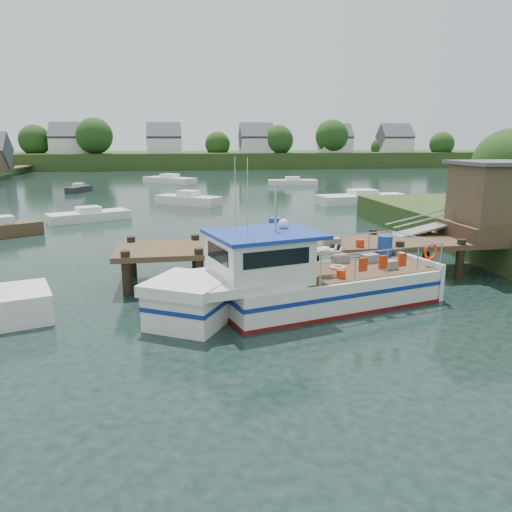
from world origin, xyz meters
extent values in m
plane|color=black|center=(0.00, 0.00, 0.00)|extent=(160.00, 160.00, 0.00)
cylinder|color=#332114|center=(14.00, 6.00, 1.52)|extent=(0.50, 0.50, 3.05)
sphere|color=#224217|center=(14.00, 6.00, 3.96)|extent=(3.90, 3.90, 3.90)
cube|color=#2E421B|center=(0.00, 84.00, 1.40)|extent=(140.00, 24.00, 3.00)
cylinder|color=#332114|center=(-28.00, 79.00, 2.10)|extent=(0.60, 0.60, 4.20)
sphere|color=#224217|center=(-28.00, 79.00, 5.21)|extent=(5.54, 5.54, 5.54)
cylinder|color=#332114|center=(-17.00, 75.00, 2.40)|extent=(0.60, 0.60, 4.80)
sphere|color=#224217|center=(-17.00, 75.00, 5.95)|extent=(6.34, 6.34, 6.34)
cylinder|color=#332114|center=(-6.00, 77.00, 1.50)|extent=(0.60, 0.60, 3.00)
sphere|color=#224217|center=(-6.00, 77.00, 3.72)|extent=(3.96, 3.96, 3.96)
cylinder|color=#332114|center=(5.00, 79.00, 1.80)|extent=(0.60, 0.60, 3.60)
sphere|color=#224217|center=(5.00, 79.00, 4.46)|extent=(4.75, 4.75, 4.75)
cylinder|color=#332114|center=(16.00, 75.00, 2.10)|extent=(0.60, 0.60, 4.20)
sphere|color=#224217|center=(16.00, 75.00, 5.21)|extent=(5.54, 5.54, 5.54)
cylinder|color=#332114|center=(27.00, 77.00, 2.40)|extent=(0.60, 0.60, 4.80)
sphere|color=#224217|center=(27.00, 77.00, 5.95)|extent=(6.34, 6.34, 6.34)
cylinder|color=#332114|center=(38.00, 79.00, 1.50)|extent=(0.60, 0.60, 3.00)
sphere|color=#224217|center=(38.00, 79.00, 3.72)|extent=(3.96, 3.96, 3.96)
cylinder|color=#332114|center=(49.00, 75.00, 1.80)|extent=(0.60, 0.60, 3.60)
sphere|color=#224217|center=(49.00, 75.00, 4.46)|extent=(4.75, 4.75, 4.75)
cube|color=silver|center=(-22.00, 78.00, 4.00)|extent=(6.00, 5.00, 3.00)
cube|color=#47474C|center=(-22.00, 78.00, 5.90)|extent=(6.20, 5.09, 5.09)
cube|color=silver|center=(-5.00, 77.00, 4.00)|extent=(6.00, 5.00, 3.00)
cube|color=#47474C|center=(-5.00, 77.00, 5.90)|extent=(6.20, 5.09, 5.09)
cube|color=silver|center=(12.00, 76.00, 4.00)|extent=(6.00, 5.00, 3.00)
cube|color=#47474C|center=(12.00, 76.00, 5.90)|extent=(6.20, 5.09, 5.09)
cube|color=silver|center=(28.00, 78.00, 4.00)|extent=(6.00, 5.00, 3.00)
cube|color=#47474C|center=(28.00, 78.00, 5.90)|extent=(6.20, 5.09, 5.09)
cube|color=silver|center=(40.00, 77.00, 4.00)|extent=(6.00, 5.00, 3.00)
cube|color=#47474C|center=(40.00, 77.00, 5.90)|extent=(6.20, 5.09, 5.09)
cube|color=#4C3724|center=(-28.00, 64.00, 1.00)|extent=(2.20, 20.00, 0.25)
cube|color=#4C3724|center=(2.00, 0.00, 1.30)|extent=(16.00, 3.00, 0.20)
cylinder|color=black|center=(-5.50, -1.30, 0.65)|extent=(0.32, 0.32, 1.90)
cylinder|color=black|center=(-5.50, 1.30, 0.65)|extent=(0.32, 0.32, 1.90)
cylinder|color=black|center=(-3.00, -1.30, 0.65)|extent=(0.32, 0.32, 1.90)
cylinder|color=black|center=(-3.00, 1.30, 0.65)|extent=(0.32, 0.32, 1.90)
cylinder|color=black|center=(-0.50, -1.30, 0.65)|extent=(0.32, 0.32, 1.90)
cylinder|color=black|center=(-0.50, 1.30, 0.65)|extent=(0.32, 0.32, 1.90)
cylinder|color=black|center=(2.00, -1.30, 0.65)|extent=(0.32, 0.32, 1.90)
cylinder|color=black|center=(2.00, 1.30, 0.65)|extent=(0.32, 0.32, 1.90)
cylinder|color=black|center=(4.50, -1.30, 0.65)|extent=(0.32, 0.32, 1.90)
cylinder|color=black|center=(4.50, 1.30, 0.65)|extent=(0.32, 0.32, 1.90)
cylinder|color=black|center=(7.00, -1.30, 0.65)|extent=(0.32, 0.32, 1.90)
cylinder|color=black|center=(7.00, 1.30, 0.65)|extent=(0.32, 0.32, 1.90)
cylinder|color=black|center=(9.50, 1.30, 0.65)|extent=(0.32, 0.32, 1.90)
cube|color=#4C3724|center=(9.00, 0.00, 1.70)|extent=(3.20, 3.00, 0.60)
cube|color=#4D3D2A|center=(9.00, 0.00, 3.10)|extent=(2.60, 2.60, 2.40)
cube|color=#47474C|center=(9.00, 0.00, 4.40)|extent=(3.00, 3.00, 0.15)
cube|color=#A5A8AD|center=(6.70, 0.90, 1.65)|extent=(3.34, 0.90, 0.79)
cylinder|color=silver|center=(6.70, 0.50, 2.15)|extent=(3.34, 0.05, 0.76)
cylinder|color=silver|center=(6.70, 1.30, 2.15)|extent=(3.34, 0.05, 0.76)
cube|color=slate|center=(1.00, -1.00, 1.56)|extent=(0.60, 0.40, 0.30)
cube|color=slate|center=(2.00, -0.80, 1.56)|extent=(0.60, 0.40, 0.30)
cylinder|color=red|center=(3.00, -1.10, 1.55)|extent=(0.30, 0.30, 0.28)
cylinder|color=navy|center=(0.20, 0.90, 1.84)|extent=(0.56, 0.56, 0.85)
cube|color=silver|center=(1.04, -3.26, 0.54)|extent=(7.51, 4.51, 1.08)
cube|color=silver|center=(-3.49, -4.46, 0.54)|extent=(2.72, 2.72, 1.08)
cube|color=silver|center=(-3.49, -4.46, 1.22)|extent=(2.95, 3.00, 0.33)
cube|color=silver|center=(-2.58, -4.22, 1.19)|extent=(2.49, 3.06, 0.28)
cube|color=navy|center=(1.04, -3.26, 0.67)|extent=(7.61, 4.57, 0.13)
cube|color=navy|center=(-3.49, -4.46, 0.67)|extent=(2.77, 2.77, 0.13)
cube|color=maroon|center=(1.04, -3.26, 0.05)|extent=(7.61, 4.55, 0.13)
cube|color=#4C3724|center=(2.13, -2.97, 1.09)|extent=(5.54, 3.74, 0.04)
cube|color=silver|center=(4.57, -2.33, 0.63)|extent=(0.90, 2.77, 1.26)
cube|color=silver|center=(-1.31, -3.88, 1.78)|extent=(3.16, 3.03, 1.41)
cube|color=black|center=(-1.00, -5.07, 2.06)|extent=(2.00, 0.56, 0.47)
cube|color=black|center=(-1.63, -2.70, 2.06)|extent=(2.00, 0.56, 0.47)
cube|color=black|center=(-2.59, -4.22, 2.06)|extent=(0.47, 1.64, 0.47)
cube|color=navy|center=(-1.13, -3.84, 2.53)|extent=(3.77, 3.44, 0.11)
cylinder|color=silver|center=(-0.77, -3.74, 3.33)|extent=(0.09, 0.09, 1.50)
cylinder|color=silver|center=(-1.74, -4.48, 3.70)|extent=(0.03, 0.03, 2.25)
cylinder|color=silver|center=(-1.98, -3.57, 3.70)|extent=(0.03, 0.03, 2.25)
sphere|color=silver|center=(-0.41, -3.26, 2.72)|extent=(0.41, 0.41, 0.34)
cylinder|color=silver|center=(2.59, -4.19, 1.97)|extent=(4.54, 1.24, 0.04)
cylinder|color=silver|center=(1.93, -1.69, 1.97)|extent=(4.54, 1.24, 0.04)
cylinder|color=silver|center=(4.56, -2.33, 1.97)|extent=(0.70, 2.50, 0.04)
cylinder|color=silver|center=(0.37, -4.78, 1.52)|extent=(0.05, 0.05, 0.89)
cylinder|color=silver|center=(-0.29, -2.27, 1.52)|extent=(0.05, 0.05, 0.89)
cylinder|color=silver|center=(1.55, -4.46, 1.52)|extent=(0.05, 0.05, 0.89)
cylinder|color=silver|center=(0.89, -1.96, 1.52)|extent=(0.05, 0.05, 0.89)
cylinder|color=silver|center=(2.73, -4.15, 1.52)|extent=(0.05, 0.05, 0.89)
cylinder|color=silver|center=(2.07, -1.65, 1.52)|extent=(0.05, 0.05, 0.89)
cylinder|color=silver|center=(3.91, -3.84, 1.52)|extent=(0.05, 0.05, 0.89)
cylinder|color=silver|center=(3.25, -1.34, 1.52)|extent=(0.05, 0.05, 0.89)
cylinder|color=silver|center=(4.86, -3.59, 1.52)|extent=(0.05, 0.05, 0.89)
cylinder|color=silver|center=(4.20, -1.09, 1.52)|extent=(0.05, 0.05, 0.89)
cube|color=slate|center=(3.18, -3.28, 1.25)|extent=(0.64, 0.51, 0.30)
cube|color=slate|center=(2.91, -2.28, 1.25)|extent=(0.64, 0.51, 0.30)
cube|color=slate|center=(1.91, -2.16, 1.25)|extent=(0.59, 0.48, 0.30)
cylinder|color=navy|center=(3.72, -1.68, 1.50)|extent=(0.64, 0.64, 0.82)
cylinder|color=red|center=(1.26, -4.08, 1.23)|extent=(0.34, 0.34, 0.28)
torus|color=#BFB28C|center=(1.54, -2.94, 1.14)|extent=(0.64, 0.64, 0.11)
torus|color=red|center=(4.78, -3.05, 1.59)|extent=(0.59, 0.24, 0.58)
cube|color=red|center=(1.83, -4.41, 1.59)|extent=(0.28, 0.16, 0.42)
cube|color=red|center=(2.55, -4.22, 1.59)|extent=(0.28, 0.16, 0.42)
cube|color=red|center=(3.28, -4.03, 1.59)|extent=(0.28, 0.16, 0.42)
imported|color=silver|center=(0.57, -3.68, 1.90)|extent=(0.53, 0.68, 1.65)
cube|color=#4C3724|center=(-13.24, 10.97, 0.37)|extent=(4.10, 3.34, 0.74)
cube|color=silver|center=(-13.24, 10.97, 0.93)|extent=(1.47, 1.42, 0.47)
cube|color=silver|center=(10.42, 40.23, 0.31)|extent=(5.94, 2.48, 0.62)
cube|color=silver|center=(10.42, 40.23, 0.78)|extent=(1.74, 1.53, 0.40)
cube|color=silver|center=(-9.40, 16.01, 0.31)|extent=(5.50, 3.88, 0.61)
cube|color=silver|center=(-9.40, 16.01, 0.77)|extent=(1.87, 1.77, 0.39)
cube|color=silver|center=(-2.55, 23.26, 0.38)|extent=(5.51, 4.79, 0.77)
cube|color=silver|center=(-2.55, 23.26, 0.97)|extent=(2.02, 1.98, 0.49)
cube|color=silver|center=(12.03, 21.72, 0.38)|extent=(7.84, 3.27, 0.76)
cube|color=silver|center=(12.03, 21.72, 0.96)|extent=(2.29, 2.02, 0.49)
cube|color=silver|center=(-4.13, 45.03, 0.37)|extent=(6.71, 6.34, 0.74)
cube|color=silver|center=(-4.13, 45.03, 0.93)|extent=(2.54, 2.52, 0.48)
cube|color=black|center=(-13.37, 35.56, 0.30)|extent=(2.32, 3.65, 0.61)
cube|color=silver|center=(-13.37, 35.56, 0.76)|extent=(1.12, 1.20, 0.39)
camera|label=1|loc=(-3.82, -18.40, 5.30)|focal=35.00mm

